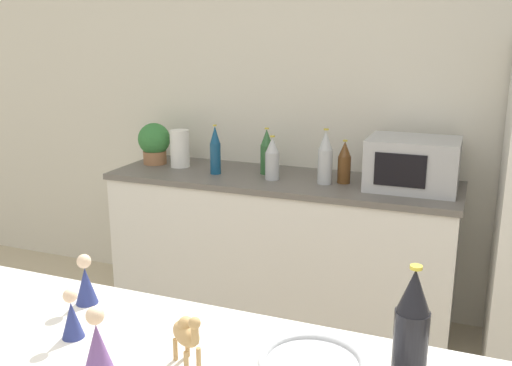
# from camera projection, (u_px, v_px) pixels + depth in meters

# --- Properties ---
(wall_back) EXTENTS (8.00, 0.06, 2.55)m
(wall_back) POSITION_uv_depth(u_px,v_px,m) (352.00, 110.00, 3.46)
(wall_back) COLOR silver
(wall_back) RESTS_ON ground_plane
(back_counter) EXTENTS (2.07, 0.63, 0.90)m
(back_counter) POSITION_uv_depth(u_px,v_px,m) (280.00, 248.00, 3.49)
(back_counter) COLOR white
(back_counter) RESTS_ON ground_plane
(potted_plant) EXTENTS (0.21, 0.21, 0.27)m
(potted_plant) POSITION_uv_depth(u_px,v_px,m) (154.00, 142.00, 3.69)
(potted_plant) COLOR #9E6B47
(potted_plant) RESTS_ON back_counter
(paper_towel_roll) EXTENTS (0.12, 0.12, 0.24)m
(paper_towel_roll) POSITION_uv_depth(u_px,v_px,m) (180.00, 148.00, 3.61)
(paper_towel_roll) COLOR white
(paper_towel_roll) RESTS_ON back_counter
(microwave) EXTENTS (0.48, 0.37, 0.28)m
(microwave) POSITION_uv_depth(u_px,v_px,m) (413.00, 164.00, 3.09)
(microwave) COLOR #B2B5BA
(microwave) RESTS_ON back_counter
(back_bottle_0) EXTENTS (0.06, 0.06, 0.30)m
(back_bottle_0) POSITION_uv_depth(u_px,v_px,m) (215.00, 151.00, 3.42)
(back_bottle_0) COLOR navy
(back_bottle_0) RESTS_ON back_counter
(back_bottle_1) EXTENTS (0.08, 0.08, 0.31)m
(back_bottle_1) POSITION_uv_depth(u_px,v_px,m) (325.00, 158.00, 3.19)
(back_bottle_1) COLOR #B2B7BC
(back_bottle_1) RESTS_ON back_counter
(back_bottle_2) EXTENTS (0.08, 0.08, 0.26)m
(back_bottle_2) POSITION_uv_depth(u_px,v_px,m) (272.00, 159.00, 3.30)
(back_bottle_2) COLOR #B2B7BC
(back_bottle_2) RESTS_ON back_counter
(back_bottle_3) EXTENTS (0.08, 0.08, 0.28)m
(back_bottle_3) POSITION_uv_depth(u_px,v_px,m) (267.00, 152.00, 3.42)
(back_bottle_3) COLOR #2D6033
(back_bottle_3) RESTS_ON back_counter
(back_bottle_4) EXTENTS (0.07, 0.07, 0.25)m
(back_bottle_4) POSITION_uv_depth(u_px,v_px,m) (344.00, 163.00, 3.21)
(back_bottle_4) COLOR brown
(back_bottle_4) RESTS_ON back_counter
(wine_bottle) EXTENTS (0.08, 0.08, 0.29)m
(wine_bottle) POSITION_uv_depth(u_px,v_px,m) (411.00, 329.00, 1.27)
(wine_bottle) COLOR black
(wine_bottle) RESTS_ON bar_counter
(camel_figurine) EXTENTS (0.11, 0.11, 0.15)m
(camel_figurine) POSITION_uv_depth(u_px,v_px,m) (187.00, 333.00, 1.36)
(camel_figurine) COLOR tan
(camel_figurine) RESTS_ON bar_counter
(wise_man_figurine_blue) EXTENTS (0.07, 0.07, 0.16)m
(wise_man_figurine_blue) POSITION_uv_depth(u_px,v_px,m) (97.00, 343.00, 1.35)
(wise_man_figurine_blue) COLOR #6B4784
(wise_man_figurine_blue) RESTS_ON bar_counter
(wise_man_figurine_crimson) EXTENTS (0.06, 0.06, 0.14)m
(wise_man_figurine_crimson) POSITION_uv_depth(u_px,v_px,m) (72.00, 317.00, 1.49)
(wise_man_figurine_crimson) COLOR navy
(wise_man_figurine_crimson) RESTS_ON bar_counter
(wise_man_figurine_purple) EXTENTS (0.07, 0.07, 0.15)m
(wise_man_figurine_purple) POSITION_uv_depth(u_px,v_px,m) (86.00, 282.00, 1.68)
(wise_man_figurine_purple) COLOR navy
(wise_man_figurine_purple) RESTS_ON bar_counter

